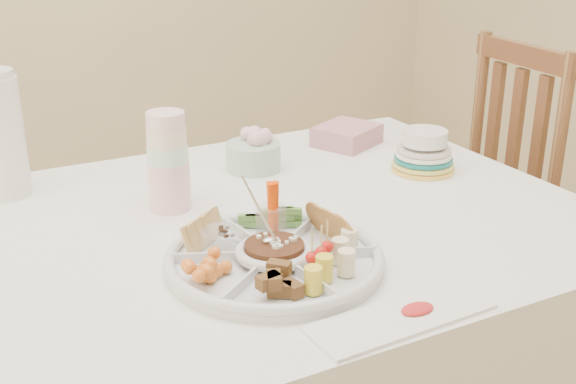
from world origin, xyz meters
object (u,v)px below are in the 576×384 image
party_tray (274,256)px  plate_stack (424,151)px  chair (457,221)px  dining_table (230,384)px

party_tray → plate_stack: bearing=27.4°
chair → dining_table: bearing=-158.9°
party_tray → plate_stack: (0.54, 0.28, 0.03)m
dining_table → plate_stack: (0.55, 0.08, 0.43)m
chair → party_tray: bearing=-146.6°
dining_table → plate_stack: plate_stack is taller
dining_table → party_tray: party_tray is taller
chair → party_tray: size_ratio=2.66×
party_tray → plate_stack: plate_stack is taller
dining_table → party_tray: (0.01, -0.20, 0.40)m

